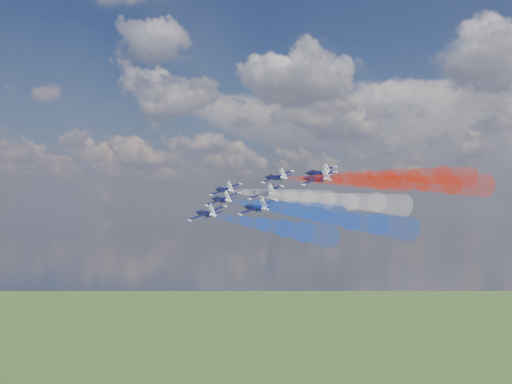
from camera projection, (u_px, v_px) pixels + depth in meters
The scene contains 16 objects.
jet_lead at pixel (224, 190), 178.20m from camera, with size 10.63×13.28×3.54m, color black, non-canonical shape.
trail_lead at pixel (274, 195), 151.83m from camera, with size 4.43×48.08×4.43m, color white, non-canonical shape.
jet_inner_left at pixel (222, 200), 163.55m from camera, with size 10.63×13.28×3.54m, color black, non-canonical shape.
trail_inner_left at pixel (276, 206), 137.17m from camera, with size 4.43×48.08×4.43m, color blue, non-canonical shape.
jet_inner_right at pixel (276, 178), 171.89m from camera, with size 10.63×13.28×3.54m, color black, non-canonical shape.
trail_inner_right at pixel (337, 180), 145.51m from camera, with size 4.43×48.08×4.43m, color red, non-canonical shape.
jet_outer_left at pixel (206, 214), 151.23m from camera, with size 10.63×13.28×3.54m, color black, non-canonical shape.
trail_outer_left at pixel (263, 224), 124.85m from camera, with size 4.43×48.08×4.43m, color blue, non-canonical shape.
jet_center_third at pixel (264, 193), 158.37m from camera, with size 10.63×13.28×3.54m, color black, non-canonical shape.
trail_center_third at pixel (329, 199), 131.99m from camera, with size 4.43×48.08×4.43m, color white, non-canonical shape.
jet_outer_right at pixel (318, 173), 166.67m from camera, with size 10.63×13.28×3.54m, color black, non-canonical shape.
trail_outer_right at pixel (390, 175), 140.29m from camera, with size 4.43×48.08×4.43m, color red, non-canonical shape.
jet_rear_left at pixel (256, 208), 146.17m from camera, with size 10.63×13.28×3.54m, color black, non-canonical shape.
trail_rear_left at pixel (327, 218), 119.79m from camera, with size 4.43×48.08×4.43m, color blue, non-canonical shape.
jet_rear_right at pixel (317, 179), 153.94m from camera, with size 10.63×13.28×3.54m, color black, non-canonical shape.
trail_rear_right at pixel (396, 182), 127.56m from camera, with size 4.43×48.08×4.43m, color red, non-canonical shape.
Camera 1 is at (112.73, -140.69, 134.39)m, focal length 42.14 mm.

